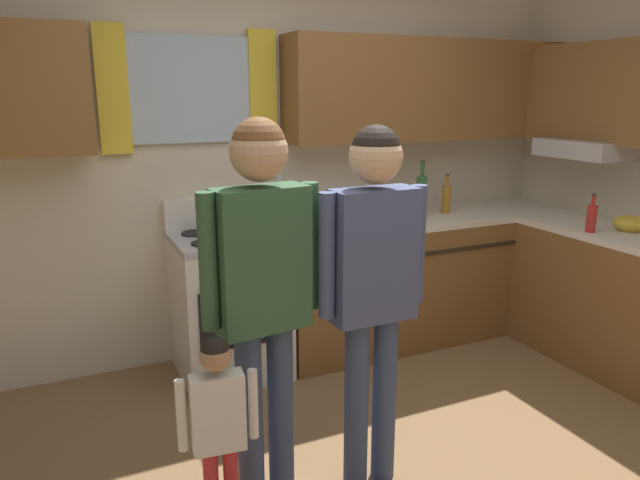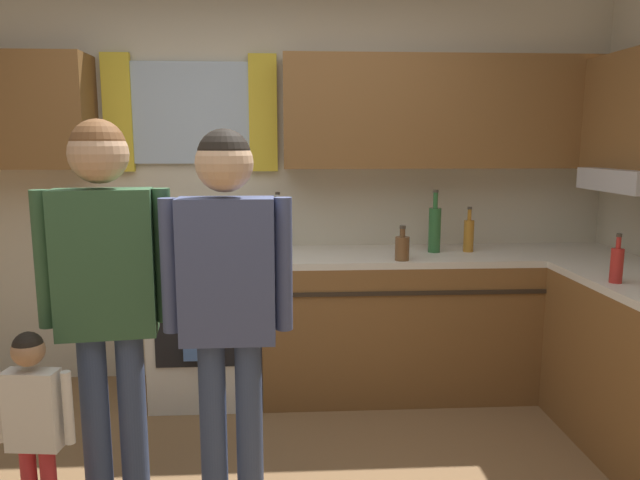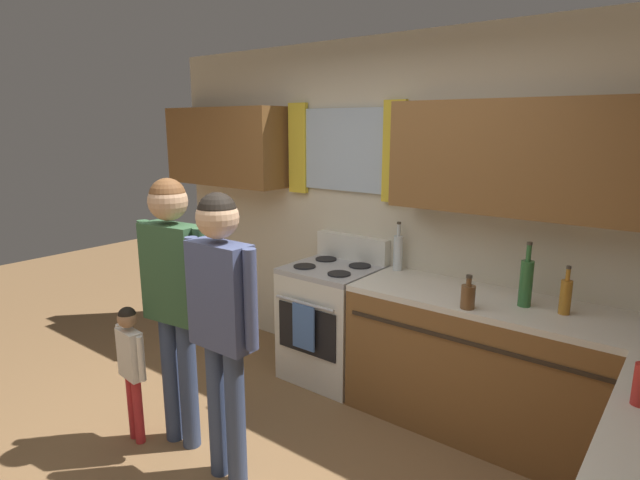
{
  "view_description": "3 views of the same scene",
  "coord_description": "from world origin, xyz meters",
  "views": [
    {
      "loc": [
        -1.28,
        -1.88,
        1.76
      ],
      "look_at": [
        -0.04,
        0.82,
        1.01
      ],
      "focal_mm": 33.08,
      "sensor_mm": 36.0,
      "label": 1
    },
    {
      "loc": [
        0.16,
        -2.05,
        1.58
      ],
      "look_at": [
        0.33,
        0.85,
        1.1
      ],
      "focal_mm": 32.96,
      "sensor_mm": 36.0,
      "label": 2
    },
    {
      "loc": [
        1.89,
        -1.49,
        1.97
      ],
      "look_at": [
        0.06,
        0.87,
        1.29
      ],
      "focal_mm": 28.61,
      "sensor_mm": 36.0,
      "label": 3
    }
  ],
  "objects": [
    {
      "name": "back_wall_unit",
      "position": [
        0.05,
        1.82,
        1.49
      ],
      "size": [
        4.6,
        0.42,
        2.6
      ],
      "color": "beige",
      "rests_on": "ground"
    },
    {
      "name": "kitchen_counter_run",
      "position": [
        1.47,
        1.17,
        0.45
      ],
      "size": [
        2.29,
        1.98,
        0.9
      ],
      "color": "brown",
      "rests_on": "ground"
    },
    {
      "name": "stove_oven",
      "position": [
        -0.34,
        1.54,
        0.47
      ],
      "size": [
        0.65,
        0.67,
        1.1
      ],
      "color": "silver",
      "rests_on": "ground"
    },
    {
      "name": "bottle_oil_amber",
      "position": [
        1.31,
        1.56,
        1.01
      ],
      "size": [
        0.06,
        0.06,
        0.29
      ],
      "color": "#B27223",
      "rests_on": "kitchen_counter_run"
    },
    {
      "name": "bottle_tall_clear",
      "position": [
        0.1,
        1.77,
        1.04
      ],
      "size": [
        0.07,
        0.07,
        0.37
      ],
      "color": "silver",
      "rests_on": "kitchen_counter_run"
    },
    {
      "name": "bottle_wine_green",
      "position": [
        1.09,
        1.55,
        1.05
      ],
      "size": [
        0.08,
        0.08,
        0.39
      ],
      "color": "#2D6633",
      "rests_on": "kitchen_counter_run"
    },
    {
      "name": "bottle_squat_brown",
      "position": [
        0.83,
        1.3,
        0.98
      ],
      "size": [
        0.08,
        0.08,
        0.21
      ],
      "color": "brown",
      "rests_on": "kitchen_counter_run"
    },
    {
      "name": "adult_holding_child",
      "position": [
        -0.55,
        0.25,
        1.05
      ],
      "size": [
        0.51,
        0.23,
        1.67
      ],
      "color": "#38476B",
      "rests_on": "ground"
    },
    {
      "name": "adult_in_plaid",
      "position": [
        -0.07,
        0.2,
        1.03
      ],
      "size": [
        0.51,
        0.22,
        1.64
      ],
      "color": "#38476B",
      "rests_on": "ground"
    },
    {
      "name": "small_child",
      "position": [
        -0.8,
        0.08,
        0.56
      ],
      "size": [
        0.31,
        0.12,
        0.89
      ],
      "color": "red",
      "rests_on": "ground"
    }
  ]
}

